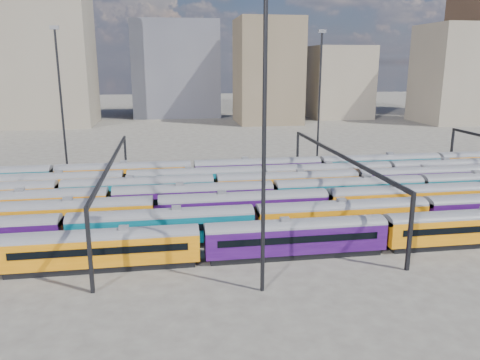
{
  "coord_description": "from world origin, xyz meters",
  "views": [
    {
      "loc": [
        -12.93,
        -59.56,
        19.95
      ],
      "look_at": [
        -2.5,
        6.76,
        3.0
      ],
      "focal_mm": 35.0,
      "sensor_mm": 36.0,
      "label": 1
    }
  ],
  "objects": [
    {
      "name": "rake_0",
      "position": [
        -9.86,
        -15.0,
        2.53
      ],
      "size": [
        117.64,
        2.87,
        4.82
      ],
      "color": "black",
      "rests_on": "ground"
    },
    {
      "name": "rake_2",
      "position": [
        6.84,
        -5.0,
        2.76
      ],
      "size": [
        128.06,
        3.12,
        5.26
      ],
      "color": "black",
      "rests_on": "ground"
    },
    {
      "name": "mast_1",
      "position": [
        -30.0,
        22.0,
        13.97
      ],
      "size": [
        1.4,
        0.5,
        25.6
      ],
      "color": "black",
      "rests_on": "ground"
    },
    {
      "name": "rake_6",
      "position": [
        -19.85,
        15.0,
        2.79
      ],
      "size": [
        150.65,
        3.15,
        5.3
      ],
      "color": "black",
      "rests_on": "ground"
    },
    {
      "name": "rake_1",
      "position": [
        6.98,
        -10.0,
        2.68
      ],
      "size": [
        103.37,
        3.03,
        5.1
      ],
      "color": "black",
      "rests_on": "ground"
    },
    {
      "name": "gantry_2",
      "position": [
        10.0,
        0.0,
        6.79
      ],
      "size": [
        0.35,
        40.35,
        8.03
      ],
      "color": "black",
      "rests_on": "ground"
    },
    {
      "name": "gantry_1",
      "position": [
        -20.0,
        0.0,
        6.79
      ],
      "size": [
        0.35,
        40.35,
        8.03
      ],
      "color": "black",
      "rests_on": "ground"
    },
    {
      "name": "mast_3",
      "position": [
        15.0,
        24.0,
        13.97
      ],
      "size": [
        1.4,
        0.5,
        25.6
      ],
      "color": "black",
      "rests_on": "ground"
    },
    {
      "name": "skyline",
      "position": [
        104.75,
        105.73,
        20.83
      ],
      "size": [
        399.22,
        60.48,
        50.03
      ],
      "color": "#665B4C",
      "rests_on": "ground"
    },
    {
      "name": "mast_2",
      "position": [
        -5.0,
        -22.0,
        13.97
      ],
      "size": [
        1.4,
        0.5,
        25.6
      ],
      "color": "black",
      "rests_on": "ground"
    },
    {
      "name": "rake_5",
      "position": [
        -19.37,
        10.0,
        2.7
      ],
      "size": [
        125.39,
        3.06,
        5.15
      ],
      "color": "black",
      "rests_on": "ground"
    },
    {
      "name": "ground",
      "position": [
        0.0,
        0.0,
        0.0
      ],
      "size": [
        500.0,
        500.0,
        0.0
      ],
      "primitive_type": "plane",
      "color": "#48443D",
      "rests_on": "ground"
    },
    {
      "name": "rake_4",
      "position": [
        -17.1,
        5.0,
        2.75
      ],
      "size": [
        148.93,
        3.11,
        5.24
      ],
      "color": "black",
      "rests_on": "ground"
    },
    {
      "name": "rake_3",
      "position": [
        1.01,
        0.0,
        2.77
      ],
      "size": [
        128.29,
        3.13,
        5.27
      ],
      "color": "black",
      "rests_on": "ground"
    }
  ]
}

